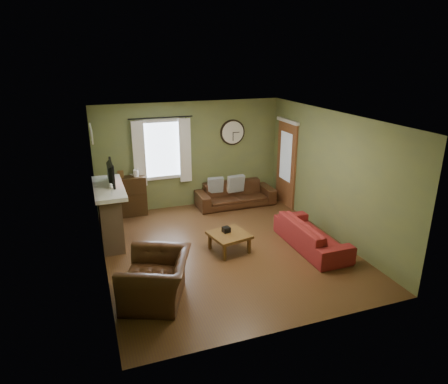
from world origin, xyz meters
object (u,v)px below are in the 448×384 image
object	(u,v)px
bookshelf	(129,196)
coffee_table	(229,242)
sofa_brown	(235,194)
sofa_red	(312,234)
armchair	(156,279)

from	to	relation	value
bookshelf	coffee_table	bearing A→B (deg)	-57.64
sofa_brown	sofa_red	xyz separation A→B (m)	(0.58, -2.70, -0.01)
bookshelf	armchair	size ratio (longest dim) A/B	0.84
armchair	coffee_table	distance (m)	2.00
sofa_brown	coffee_table	distance (m)	2.52
armchair	sofa_brown	bearing A→B (deg)	164.61
bookshelf	sofa_red	xyz separation A→B (m)	(3.19, -2.92, -0.20)
bookshelf	coffee_table	size ratio (longest dim) A/B	1.37
sofa_brown	coffee_table	size ratio (longest dim) A/B	2.84
armchair	coffee_table	world-z (taller)	armchair
sofa_brown	bookshelf	bearing A→B (deg)	175.28
bookshelf	armchair	distance (m)	3.66
sofa_red	armchair	world-z (taller)	armchair
sofa_brown	coffee_table	world-z (taller)	sofa_brown
bookshelf	sofa_red	world-z (taller)	bookshelf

